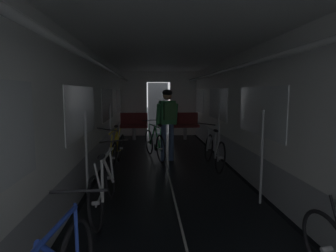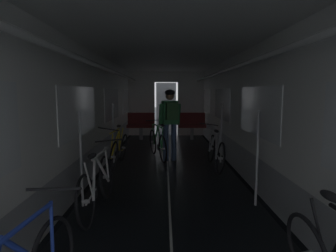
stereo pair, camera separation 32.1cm
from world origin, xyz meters
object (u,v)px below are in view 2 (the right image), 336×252
object	(u,v)px
bicycle_white	(97,184)
person_cyclist_aisle	(170,117)
bicycle_yellow	(119,150)
bench_seat_far_left	(141,123)
bicycle_green_in_aisle	(158,143)
bench_seat_far_right	(192,123)
bicycle_silver	(215,151)

from	to	relation	value
bicycle_white	person_cyclist_aisle	distance (m)	3.20
person_cyclist_aisle	bicycle_yellow	bearing A→B (deg)	-155.96
bench_seat_far_left	bicycle_white	distance (m)	6.14
bicycle_green_in_aisle	bench_seat_far_right	bearing A→B (deg)	68.76
bicycle_green_in_aisle	bench_seat_far_left	bearing A→B (deg)	102.67
bench_seat_far_left	bench_seat_far_right	size ratio (longest dim) A/B	1.00
bicycle_silver	bicycle_yellow	bearing A→B (deg)	175.65
bicycle_silver	bicycle_green_in_aisle	distance (m)	1.60
bench_seat_far_right	bicycle_white	distance (m)	6.43
bench_seat_far_right	person_cyclist_aisle	size ratio (longest dim) A/B	0.57
bench_seat_far_right	bicycle_white	bearing A→B (deg)	-107.25
bicycle_silver	bench_seat_far_right	bearing A→B (deg)	92.17
bicycle_white	bicycle_silver	xyz separation A→B (m)	(2.05, 2.25, -0.00)
bicycle_yellow	person_cyclist_aisle	distance (m)	1.45
bench_seat_far_left	bicycle_silver	distance (m)	4.35
bench_seat_far_left	bicycle_yellow	xyz separation A→B (m)	(-0.20, -3.72, -0.19)
bench_seat_far_right	bicycle_green_in_aisle	bearing A→B (deg)	-111.24
bicycle_white	bicycle_green_in_aisle	size ratio (longest dim) A/B	1.03
bicycle_silver	person_cyclist_aisle	xyz separation A→B (m)	(-0.98, 0.68, 0.69)
bicycle_yellow	bicycle_green_in_aisle	xyz separation A→B (m)	(0.86, 0.79, 0.00)
bicycle_white	bench_seat_far_left	bearing A→B (deg)	89.00
bench_seat_far_right	bicycle_yellow	size ratio (longest dim) A/B	0.58
bicycle_white	person_cyclist_aisle	world-z (taller)	person_cyclist_aisle
person_cyclist_aisle	bicycle_green_in_aisle	bearing A→B (deg)	138.85
bench_seat_far_right	bicycle_silver	world-z (taller)	same
bench_seat_far_left	person_cyclist_aisle	world-z (taller)	person_cyclist_aisle
bicycle_yellow	bicycle_green_in_aisle	distance (m)	1.17
bench_seat_far_right	bicycle_green_in_aisle	xyz separation A→B (m)	(-1.14, -2.93, -0.18)
bench_seat_far_left	person_cyclist_aisle	size ratio (longest dim) A/B	0.57
bench_seat_far_left	person_cyclist_aisle	xyz separation A→B (m)	(0.97, -3.20, 0.50)
bench_seat_far_left	bench_seat_far_right	distance (m)	1.80
bicycle_yellow	bicycle_silver	xyz separation A→B (m)	(2.15, -0.16, 0.00)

